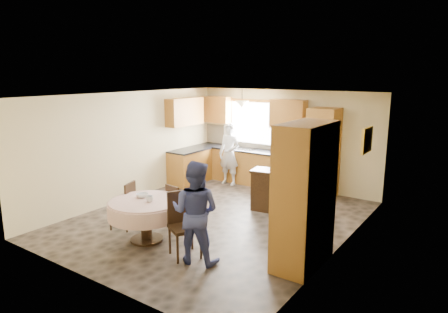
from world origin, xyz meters
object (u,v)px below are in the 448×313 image
object	(u,v)px
oven_tower	(323,153)
person_sink	(229,154)
dining_table	(146,209)
sideboard	(279,193)
chair_back	(177,204)
chair_left	(126,203)
chair_right	(183,220)
cupboard	(305,196)
person_dining	(195,212)

from	to	relation	value
oven_tower	person_sink	xyz separation A→B (m)	(-2.41, -0.39, -0.24)
dining_table	sideboard	bearing A→B (deg)	65.68
dining_table	person_sink	xyz separation A→B (m)	(-0.85, 3.87, 0.24)
dining_table	chair_back	xyz separation A→B (m)	(0.07, 0.73, -0.10)
dining_table	oven_tower	bearing A→B (deg)	69.89
chair_back	person_sink	xyz separation A→B (m)	(-0.92, 3.14, 0.34)
chair_left	chair_right	bearing A→B (deg)	63.04
cupboard	chair_back	xyz separation A→B (m)	(-2.56, -0.02, -0.63)
oven_tower	person_sink	distance (m)	2.45
chair_left	chair_right	distance (m)	1.62
dining_table	chair_back	bearing A→B (deg)	84.42
chair_back	person_dining	distance (m)	1.45
chair_right	cupboard	bearing A→B (deg)	-35.93
chair_left	chair_back	distance (m)	0.96
sideboard	oven_tower	bearing A→B (deg)	68.62
dining_table	cupboard	bearing A→B (deg)	15.94
chair_back	chair_right	size ratio (longest dim) A/B	0.82
sideboard	chair_right	bearing A→B (deg)	-105.92
sideboard	person_sink	bearing A→B (deg)	141.43
oven_tower	person_dining	xyz separation A→B (m)	(-0.35, -4.37, -0.25)
person_sink	person_dining	xyz separation A→B (m)	(2.06, -3.98, -0.01)
chair_back	person_sink	distance (m)	3.29
chair_right	sideboard	bearing A→B (deg)	22.82
person_dining	dining_table	bearing A→B (deg)	-20.57
person_dining	chair_back	bearing A→B (deg)	-51.83
person_sink	oven_tower	bearing A→B (deg)	8.44
oven_tower	chair_right	bearing A→B (deg)	-98.86
sideboard	chair_back	xyz separation A→B (m)	(-1.15, -1.96, 0.06)
sideboard	chair_back	bearing A→B (deg)	-129.34
chair_right	person_sink	distance (m)	4.28
cupboard	chair_left	xyz separation A→B (m)	(-3.35, -0.57, -0.60)
oven_tower	cupboard	world-z (taller)	cupboard
oven_tower	dining_table	bearing A→B (deg)	-110.11
oven_tower	chair_back	xyz separation A→B (m)	(-1.49, -3.53, -0.58)
chair_back	dining_table	bearing A→B (deg)	92.66
sideboard	chair_right	size ratio (longest dim) A/B	1.11
cupboard	person_dining	distance (m)	1.69
oven_tower	cupboard	distance (m)	3.67
cupboard	dining_table	xyz separation A→B (m)	(-2.63, -0.75, -0.53)
person_dining	chair_right	bearing A→B (deg)	-28.17
oven_tower	person_sink	bearing A→B (deg)	-170.81
person_sink	person_dining	size ratio (longest dim) A/B	1.01
sideboard	person_dining	world-z (taller)	person_dining
cupboard	chair_right	size ratio (longest dim) A/B	2.10
chair_left	person_dining	bearing A→B (deg)	62.20
chair_back	person_dining	bearing A→B (deg)	151.73
sideboard	person_sink	distance (m)	2.41
dining_table	person_dining	size ratio (longest dim) A/B	0.80
chair_left	person_sink	xyz separation A→B (m)	(-0.13, 3.68, 0.31)
oven_tower	chair_right	size ratio (longest dim) A/B	2.01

